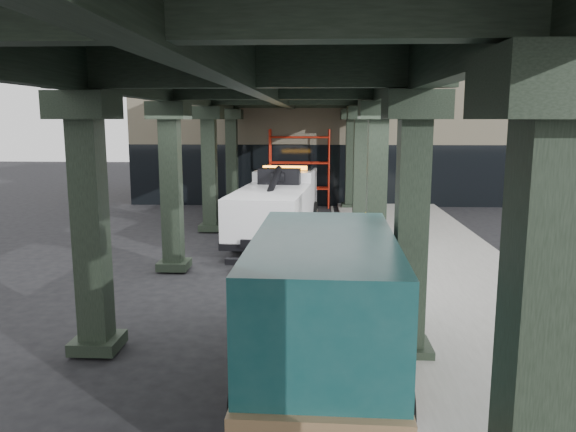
# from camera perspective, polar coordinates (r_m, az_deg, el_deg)

# --- Properties ---
(ground) EXTENTS (90.00, 90.00, 0.00)m
(ground) POSITION_cam_1_polar(r_m,az_deg,el_deg) (14.92, -0.52, -7.75)
(ground) COLOR black
(ground) RESTS_ON ground
(sidewalk) EXTENTS (5.00, 40.00, 0.15)m
(sidewalk) POSITION_cam_1_polar(r_m,az_deg,el_deg) (17.19, 15.10, -5.46)
(sidewalk) COLOR gray
(sidewalk) RESTS_ON ground
(lane_stripe) EXTENTS (0.12, 38.00, 0.01)m
(lane_stripe) POSITION_cam_1_polar(r_m,az_deg,el_deg) (16.84, 5.69, -5.73)
(lane_stripe) COLOR silver
(lane_stripe) RESTS_ON ground
(viaduct) EXTENTS (7.40, 32.00, 6.40)m
(viaduct) POSITION_cam_1_polar(r_m,az_deg,el_deg) (16.28, -1.58, 13.18)
(viaduct) COLOR black
(viaduct) RESTS_ON ground
(building) EXTENTS (22.00, 10.00, 8.00)m
(building) POSITION_cam_1_polar(r_m,az_deg,el_deg) (34.23, 4.84, 8.93)
(building) COLOR #C6B793
(building) RESTS_ON ground
(scaffolding) EXTENTS (3.08, 0.88, 4.00)m
(scaffolding) POSITION_cam_1_polar(r_m,az_deg,el_deg) (28.96, 1.17, 5.06)
(scaffolding) COLOR red
(scaffolding) RESTS_ON ground
(tow_truck) EXTENTS (3.11, 8.60, 2.76)m
(tow_truck) POSITION_cam_1_polar(r_m,az_deg,el_deg) (21.34, -1.03, 1.30)
(tow_truck) COLOR black
(tow_truck) RESTS_ON ground
(towed_van) EXTENTS (2.72, 6.44, 2.59)m
(towed_van) POSITION_cam_1_polar(r_m,az_deg,el_deg) (9.92, 3.65, -8.50)
(towed_van) COLOR #134344
(towed_van) RESTS_ON ground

